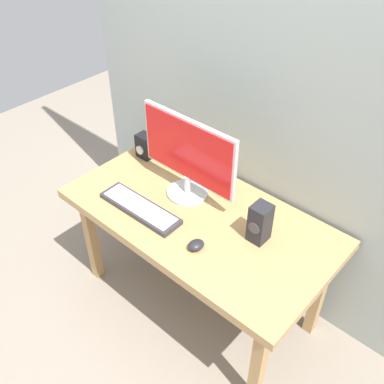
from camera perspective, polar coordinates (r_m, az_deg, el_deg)
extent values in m
plane|color=gray|center=(2.78, 0.73, -13.66)|extent=(6.00, 6.00, 0.00)
cube|color=#9EA8A3|center=(2.13, 8.81, 19.09)|extent=(2.26, 0.04, 3.00)
cube|color=tan|center=(2.28, 0.86, -3.30)|extent=(1.41, 0.74, 0.05)
cube|color=tan|center=(2.73, -12.82, -5.78)|extent=(0.06, 0.06, 0.66)
cube|color=tan|center=(2.19, 8.53, -21.17)|extent=(0.06, 0.06, 0.66)
cube|color=tan|center=(2.98, -4.52, -0.29)|extent=(0.06, 0.06, 0.66)
cube|color=tan|center=(2.49, 16.02, -12.32)|extent=(0.06, 0.06, 0.66)
cylinder|color=silver|center=(2.38, -0.59, -0.05)|extent=(0.22, 0.22, 0.02)
cylinder|color=silver|center=(2.34, -0.60, 1.03)|extent=(0.04, 0.04, 0.10)
cube|color=silver|center=(2.22, -0.42, 5.46)|extent=(0.59, 0.02, 0.35)
cube|color=red|center=(2.22, -0.67, 5.31)|extent=(0.57, 0.01, 0.33)
cube|color=#333338|center=(2.29, -6.71, -2.10)|extent=(0.48, 0.15, 0.03)
cube|color=silver|center=(2.28, -6.73, -1.82)|extent=(0.44, 0.12, 0.00)
ellipsoid|color=#232328|center=(2.07, 0.52, -6.85)|extent=(0.08, 0.09, 0.04)
cube|color=#232328|center=(2.09, 8.74, -3.95)|extent=(0.09, 0.09, 0.20)
cylinder|color=#3F3F44|center=(2.06, 7.97, -4.65)|extent=(0.06, 0.00, 0.06)
cube|color=black|center=(2.64, -6.04, 5.93)|extent=(0.10, 0.08, 0.15)
cylinder|color=silver|center=(2.62, -6.74, 5.38)|extent=(0.05, 0.01, 0.05)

